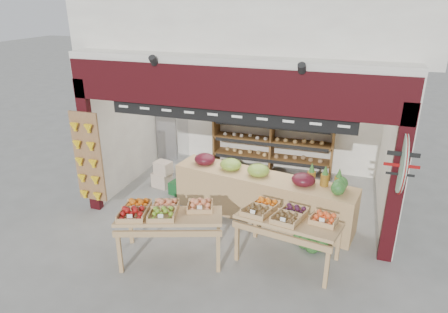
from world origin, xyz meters
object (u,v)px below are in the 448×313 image
Objects in this scene: refrigerator at (172,129)px; watermelon_pile at (311,236)px; back_shelving at (273,128)px; display_table_left at (164,213)px; mid_counter at (261,195)px; cardboard_stack at (172,179)px; display_table_right at (286,217)px.

refrigerator is 4.95m from watermelon_pile.
watermelon_pile is (1.33, -2.99, -0.91)m from back_shelving.
back_shelving is 4.61× the size of watermelon_pile.
refrigerator is 0.89× the size of display_table_left.
back_shelving is 0.82× the size of mid_counter.
cardboard_stack is 3.45m from watermelon_pile.
refrigerator reaches higher than watermelon_pile.
mid_counter is 1.38m from display_table_right.
refrigerator is 4.95m from display_table_right.
display_table_left is (-0.93, -4.03, -0.28)m from back_shelving.
watermelon_pile is (2.26, 1.04, -0.62)m from display_table_left.
display_table_right is 0.87m from watermelon_pile.
watermelon_pile is at bearing -32.66° from mid_counter.
refrigerator reaches higher than cardboard_stack.
mid_counter reaches higher than display_table_left.
refrigerator reaches higher than display_table_left.
mid_counter is 2.12m from display_table_left.
watermelon_pile is at bearing 24.82° from display_table_left.
display_table_right is at bearing -74.84° from back_shelving.
refrigerator is at bearing 113.24° from display_table_left.
refrigerator is 0.96× the size of display_table_right.
mid_counter is (2.91, -2.24, -0.34)m from refrigerator.
back_shelving is 2.71m from cardboard_stack.
mid_counter is at bearing -83.00° from back_shelving.
back_shelving reaches higher than cardboard_stack.
refrigerator is (-2.63, -0.08, -0.28)m from back_shelving.
cardboard_stack is at bearing -137.42° from back_shelving.
refrigerator is at bearing 143.64° from watermelon_pile.
back_shelving is at bearing 3.35° from refrigerator.
watermelon_pile is at bearing 53.02° from display_table_right.
cardboard_stack is 1.61× the size of watermelon_pile.
display_table_right is (1.87, 0.54, -0.03)m from display_table_left.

